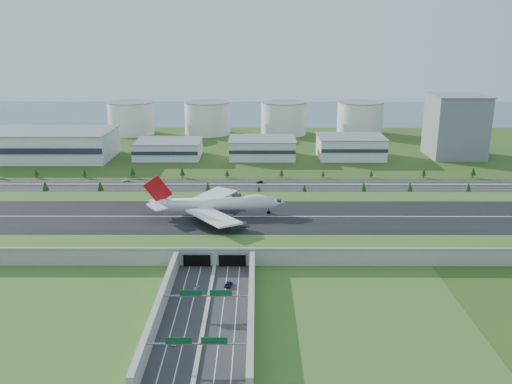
{
  "coord_description": "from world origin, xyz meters",
  "views": [
    {
      "loc": [
        20.51,
        -291.21,
        108.1
      ],
      "look_at": [
        19.78,
        35.0,
        12.47
      ],
      "focal_mm": 38.0,
      "sensor_mm": 36.0,
      "label": 1
    }
  ],
  "objects_px": {
    "office_tower": "(456,126)",
    "car_1": "(175,341)",
    "fuel_tank_a": "(131,118)",
    "car_2": "(229,284)",
    "boeing_747": "(216,204)",
    "car_0": "(196,289)",
    "car_7": "(126,180)",
    "car_5": "(260,182)"
  },
  "relations": [
    {
      "from": "car_2",
      "to": "car_5",
      "type": "distance_m",
      "value": 173.23
    },
    {
      "from": "fuel_tank_a",
      "to": "car_1",
      "type": "relative_size",
      "value": 11.05
    },
    {
      "from": "boeing_747",
      "to": "car_2",
      "type": "bearing_deg",
      "value": -86.5
    },
    {
      "from": "car_1",
      "to": "car_7",
      "type": "distance_m",
      "value": 234.43
    },
    {
      "from": "office_tower",
      "to": "car_0",
      "type": "relative_size",
      "value": 11.08
    },
    {
      "from": "car_2",
      "to": "car_5",
      "type": "bearing_deg",
      "value": -83.74
    },
    {
      "from": "car_0",
      "to": "car_5",
      "type": "xyz_separation_m",
      "value": [
        28.66,
        177.37,
        0.01
      ]
    },
    {
      "from": "fuel_tank_a",
      "to": "car_0",
      "type": "height_order",
      "value": "fuel_tank_a"
    },
    {
      "from": "car_5",
      "to": "car_1",
      "type": "bearing_deg",
      "value": -19.49
    },
    {
      "from": "car_0",
      "to": "car_2",
      "type": "height_order",
      "value": "car_0"
    },
    {
      "from": "boeing_747",
      "to": "car_2",
      "type": "xyz_separation_m",
      "value": [
        10.64,
        -74.42,
        -14.02
      ]
    },
    {
      "from": "office_tower",
      "to": "car_1",
      "type": "distance_m",
      "value": 377.65
    },
    {
      "from": "car_7",
      "to": "car_2",
      "type": "bearing_deg",
      "value": 7.25
    },
    {
      "from": "fuel_tank_a",
      "to": "car_1",
      "type": "xyz_separation_m",
      "value": [
        110.65,
        -428.18,
        -16.63
      ]
    },
    {
      "from": "boeing_747",
      "to": "car_5",
      "type": "relative_size",
      "value": 15.39
    },
    {
      "from": "boeing_747",
      "to": "car_7",
      "type": "height_order",
      "value": "boeing_747"
    },
    {
      "from": "car_0",
      "to": "car_7",
      "type": "xyz_separation_m",
      "value": [
        -73.37,
        181.97,
        -0.03
      ]
    },
    {
      "from": "boeing_747",
      "to": "car_0",
      "type": "xyz_separation_m",
      "value": [
        -3.33,
        -79.18,
        -14.0
      ]
    },
    {
      "from": "car_0",
      "to": "car_1",
      "type": "xyz_separation_m",
      "value": [
        -3.15,
        -41.7,
        -0.1
      ]
    },
    {
      "from": "fuel_tank_a",
      "to": "boeing_747",
      "type": "relative_size",
      "value": 0.63
    },
    {
      "from": "fuel_tank_a",
      "to": "car_0",
      "type": "xyz_separation_m",
      "value": [
        113.8,
        -386.48,
        -16.53
      ]
    },
    {
      "from": "car_7",
      "to": "car_1",
      "type": "bearing_deg",
      "value": -1.56
    },
    {
      "from": "boeing_747",
      "to": "car_5",
      "type": "xyz_separation_m",
      "value": [
        25.33,
        98.19,
        -13.99
      ]
    },
    {
      "from": "office_tower",
      "to": "car_5",
      "type": "distance_m",
      "value": 202.68
    },
    {
      "from": "fuel_tank_a",
      "to": "car_5",
      "type": "distance_m",
      "value": 253.56
    },
    {
      "from": "fuel_tank_a",
      "to": "car_7",
      "type": "height_order",
      "value": "fuel_tank_a"
    },
    {
      "from": "car_5",
      "to": "fuel_tank_a",
      "type": "bearing_deg",
      "value": -156.96
    },
    {
      "from": "car_2",
      "to": "car_7",
      "type": "relative_size",
      "value": 1.05
    },
    {
      "from": "car_2",
      "to": "car_5",
      "type": "xyz_separation_m",
      "value": [
        14.69,
        172.61,
        0.03
      ]
    },
    {
      "from": "boeing_747",
      "to": "car_7",
      "type": "distance_m",
      "value": 129.02
    },
    {
      "from": "office_tower",
      "to": "fuel_tank_a",
      "type": "height_order",
      "value": "office_tower"
    },
    {
      "from": "car_5",
      "to": "car_7",
      "type": "relative_size",
      "value": 0.92
    },
    {
      "from": "office_tower",
      "to": "boeing_747",
      "type": "relative_size",
      "value": 0.69
    },
    {
      "from": "fuel_tank_a",
      "to": "car_2",
      "type": "bearing_deg",
      "value": -71.49
    },
    {
      "from": "office_tower",
      "to": "car_5",
      "type": "bearing_deg",
      "value": -152.07
    },
    {
      "from": "car_7",
      "to": "boeing_747",
      "type": "bearing_deg",
      "value": 17.74
    },
    {
      "from": "car_2",
      "to": "car_1",
      "type": "bearing_deg",
      "value": 80.89
    },
    {
      "from": "boeing_747",
      "to": "car_0",
      "type": "relative_size",
      "value": 16.11
    },
    {
      "from": "fuel_tank_a",
      "to": "car_2",
      "type": "height_order",
      "value": "fuel_tank_a"
    },
    {
      "from": "boeing_747",
      "to": "fuel_tank_a",
      "type": "bearing_deg",
      "value": 106.23
    },
    {
      "from": "boeing_747",
      "to": "car_1",
      "type": "distance_m",
      "value": 121.87
    },
    {
      "from": "car_7",
      "to": "office_tower",
      "type": "bearing_deg",
      "value": 88.76
    }
  ]
}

